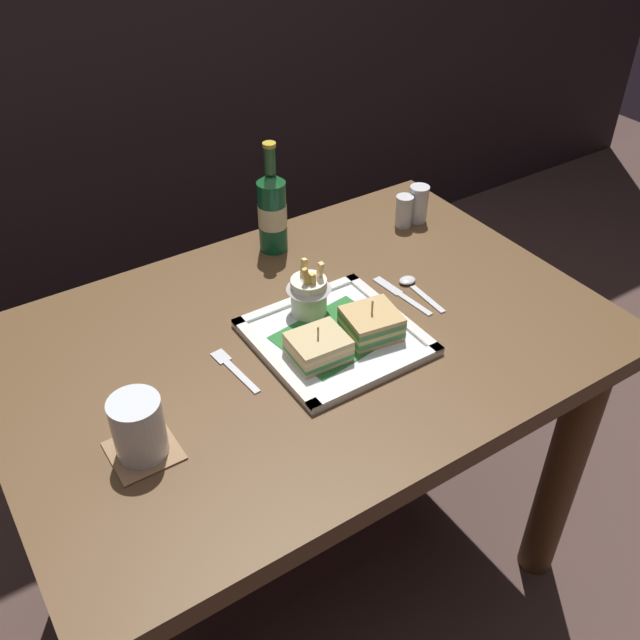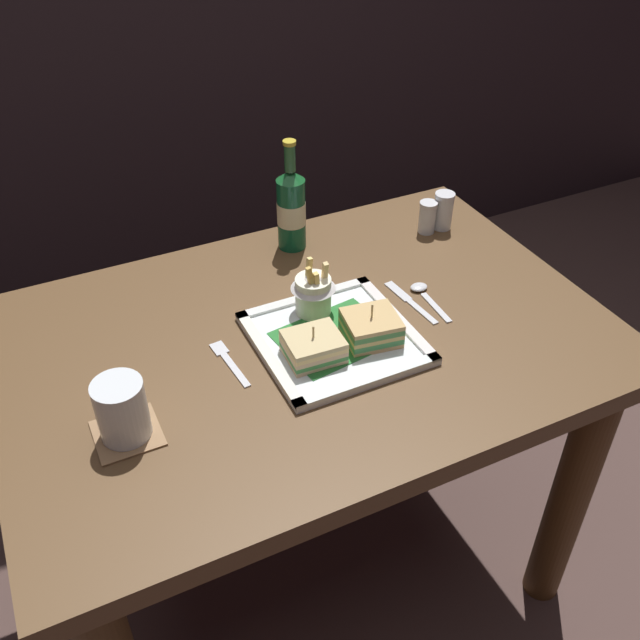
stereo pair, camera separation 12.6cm
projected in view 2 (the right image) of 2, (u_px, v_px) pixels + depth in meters
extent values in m
plane|color=#4D3833|center=(309.00, 563.00, 1.75)|extent=(6.00, 6.00, 0.00)
cube|color=brown|center=(306.00, 342.00, 1.31)|extent=(1.10, 0.75, 0.04)
cylinder|color=#533518|center=(571.00, 494.00, 1.49)|extent=(0.08, 0.08, 0.69)
cylinder|color=#473126|center=(61.00, 451.00, 1.58)|extent=(0.08, 0.08, 0.69)
cylinder|color=#4A3F27|center=(420.00, 334.00, 1.91)|extent=(0.08, 0.08, 0.69)
cube|color=white|center=(335.00, 339.00, 1.28)|extent=(0.28, 0.28, 0.01)
cube|color=#266F2C|center=(335.00, 337.00, 1.27)|extent=(0.21, 0.18, 0.00)
cube|color=white|center=(369.00, 379.00, 1.18)|extent=(0.28, 0.02, 0.01)
cube|color=white|center=(305.00, 298.00, 1.36)|extent=(0.28, 0.02, 0.01)
cube|color=white|center=(269.00, 356.00, 1.23)|extent=(0.02, 0.28, 0.01)
cube|color=white|center=(396.00, 317.00, 1.32)|extent=(0.02, 0.28, 0.01)
cube|color=#D5B17F|center=(314.00, 354.00, 1.23)|extent=(0.10, 0.09, 0.01)
cube|color=#438A40|center=(313.00, 350.00, 1.23)|extent=(0.10, 0.09, 0.01)
cube|color=#DAAE7E|center=(313.00, 347.00, 1.22)|extent=(0.10, 0.09, 0.01)
cube|color=#EDCA7F|center=(313.00, 343.00, 1.22)|extent=(0.10, 0.09, 0.01)
cube|color=#CDB67D|center=(313.00, 339.00, 1.21)|extent=(0.10, 0.09, 0.01)
cylinder|color=tan|center=(313.00, 342.00, 1.21)|extent=(0.00, 0.00, 0.07)
cube|color=tan|center=(371.00, 336.00, 1.27)|extent=(0.11, 0.10, 0.01)
cube|color=#438849|center=(371.00, 332.00, 1.26)|extent=(0.11, 0.10, 0.01)
cube|color=tan|center=(371.00, 328.00, 1.26)|extent=(0.11, 0.10, 0.01)
cube|color=#488244|center=(371.00, 323.00, 1.25)|extent=(0.11, 0.10, 0.01)
cube|color=tan|center=(372.00, 319.00, 1.25)|extent=(0.11, 0.10, 0.01)
cylinder|color=tan|center=(371.00, 322.00, 1.25)|extent=(0.00, 0.00, 0.07)
cylinder|color=white|center=(313.00, 295.00, 1.31)|extent=(0.07, 0.07, 0.07)
cone|color=silver|center=(313.00, 281.00, 1.29)|extent=(0.08, 0.08, 0.03)
cube|color=#D6BF5E|center=(314.00, 287.00, 1.29)|extent=(0.02, 0.01, 0.05)
cube|color=#F2D086|center=(324.00, 277.00, 1.30)|extent=(0.01, 0.02, 0.07)
cube|color=#E1B757|center=(311.00, 283.00, 1.28)|extent=(0.02, 0.02, 0.07)
cube|color=#E6C162|center=(317.00, 286.00, 1.28)|extent=(0.01, 0.01, 0.06)
cube|color=#F1D377|center=(308.00, 275.00, 1.30)|extent=(0.02, 0.01, 0.07)
cube|color=#E5B357|center=(316.00, 285.00, 1.29)|extent=(0.01, 0.01, 0.05)
cylinder|color=#0F4D2E|center=(291.00, 214.00, 1.49)|extent=(0.06, 0.06, 0.16)
cone|color=#1A5E2A|center=(290.00, 175.00, 1.43)|extent=(0.06, 0.06, 0.02)
cylinder|color=#22532E|center=(290.00, 158.00, 1.41)|extent=(0.02, 0.02, 0.06)
cylinder|color=gold|center=(289.00, 143.00, 1.39)|extent=(0.03, 0.03, 0.01)
cylinder|color=beige|center=(291.00, 213.00, 1.49)|extent=(0.06, 0.06, 0.05)
cube|color=#956E48|center=(127.00, 433.00, 1.10)|extent=(0.10, 0.10, 0.00)
cylinder|color=silver|center=(122.00, 410.00, 1.07)|extent=(0.08, 0.08, 0.10)
cylinder|color=silver|center=(125.00, 424.00, 1.09)|extent=(0.07, 0.07, 0.04)
cube|color=silver|center=(235.00, 370.00, 1.22)|extent=(0.02, 0.10, 0.00)
cube|color=silver|center=(219.00, 348.00, 1.26)|extent=(0.03, 0.04, 0.00)
cube|color=silver|center=(422.00, 312.00, 1.35)|extent=(0.02, 0.09, 0.00)
cube|color=silver|center=(398.00, 291.00, 1.40)|extent=(0.02, 0.07, 0.00)
cube|color=silver|center=(436.00, 308.00, 1.36)|extent=(0.02, 0.10, 0.00)
ellipsoid|color=silver|center=(419.00, 287.00, 1.40)|extent=(0.04, 0.03, 0.01)
cylinder|color=silver|center=(427.00, 219.00, 1.56)|extent=(0.04, 0.04, 0.06)
cylinder|color=white|center=(427.00, 224.00, 1.57)|extent=(0.03, 0.03, 0.03)
cylinder|color=silver|center=(429.00, 205.00, 1.54)|extent=(0.04, 0.04, 0.01)
cylinder|color=silver|center=(443.00, 213.00, 1.58)|extent=(0.04, 0.04, 0.07)
cylinder|color=#313022|center=(442.00, 219.00, 1.58)|extent=(0.04, 0.04, 0.04)
cylinder|color=silver|center=(445.00, 196.00, 1.55)|extent=(0.04, 0.04, 0.01)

